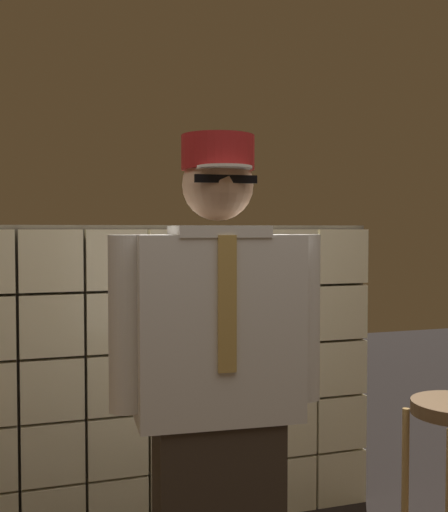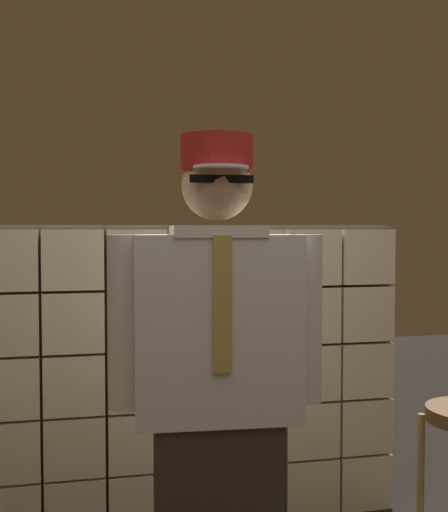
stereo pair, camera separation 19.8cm
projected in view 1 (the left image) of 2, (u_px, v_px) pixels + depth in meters
The scene contains 2 objects.
glass_block_wall at pixel (177, 379), 3.02m from camera, with size 2.04×0.10×1.47m.
standing_person at pixel (218, 397), 2.00m from camera, with size 0.69×0.30×1.72m.
Camera 1 is at (-0.73, -1.59, 1.43)m, focal length 44.45 mm.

